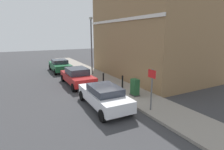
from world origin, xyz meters
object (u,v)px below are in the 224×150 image
at_px(car_green, 60,65).
at_px(street_sign, 152,84).
at_px(bollard_far_kerb, 103,79).
at_px(car_red, 77,76).
at_px(utility_cabinet, 135,88).
at_px(lamppost, 91,44).
at_px(bollard_near_cabinet, 122,81).
at_px(car_white, 104,96).

relative_size(car_green, street_sign, 1.93).
distance_m(car_green, street_sign, 13.87).
bearing_deg(bollard_far_kerb, street_sign, -88.04).
distance_m(bollard_far_kerb, street_sign, 5.70).
height_order(car_red, utility_cabinet, car_red).
bearing_deg(bollard_far_kerb, lamppost, 79.60).
xyz_separation_m(utility_cabinet, bollard_near_cabinet, (0.10, 1.77, 0.02)).
xyz_separation_m(car_white, bollard_near_cabinet, (2.69, 2.27, -0.02)).
xyz_separation_m(utility_cabinet, lamppost, (-0.01, 7.64, 2.62)).
bearing_deg(bollard_far_kerb, car_green, 101.86).
relative_size(car_white, street_sign, 1.94).
relative_size(car_green, bollard_far_kerb, 4.27).
bearing_deg(lamppost, car_red, -131.98).
xyz_separation_m(car_red, bollard_near_cabinet, (2.57, -3.14, -0.05)).
bearing_deg(street_sign, car_white, 136.10).
bearing_deg(car_red, street_sign, -166.06).
height_order(car_white, car_red, car_red).
xyz_separation_m(car_red, street_sign, (1.84, -7.30, 0.91)).
distance_m(street_sign, lamppost, 10.18).
bearing_deg(car_green, car_white, -179.59).
bearing_deg(bollard_far_kerb, car_red, 134.37).
relative_size(car_white, car_green, 1.00).
distance_m(car_red, utility_cabinet, 5.50).
distance_m(car_red, bollard_near_cabinet, 4.06).
height_order(utility_cabinet, street_sign, street_sign).
relative_size(car_white, bollard_near_cabinet, 4.29).
bearing_deg(bollard_near_cabinet, lamppost, 91.11).
relative_size(car_red, bollard_far_kerb, 4.29).
height_order(car_red, street_sign, street_sign).
distance_m(car_white, utility_cabinet, 2.64).
relative_size(car_red, bollard_near_cabinet, 4.29).
height_order(utility_cabinet, lamppost, lamppost).
bearing_deg(street_sign, car_green, 97.86).
height_order(car_green, lamppost, lamppost).
distance_m(utility_cabinet, bollard_far_kerb, 3.33).
xyz_separation_m(utility_cabinet, street_sign, (-0.63, -2.39, 0.98)).
bearing_deg(car_green, car_red, -178.78).
height_order(bollard_far_kerb, lamppost, lamppost).
xyz_separation_m(car_red, lamppost, (2.46, 2.73, 2.55)).
distance_m(car_red, street_sign, 7.58).
bearing_deg(car_white, car_red, 0.27).
distance_m(car_green, bollard_far_kerb, 8.27).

